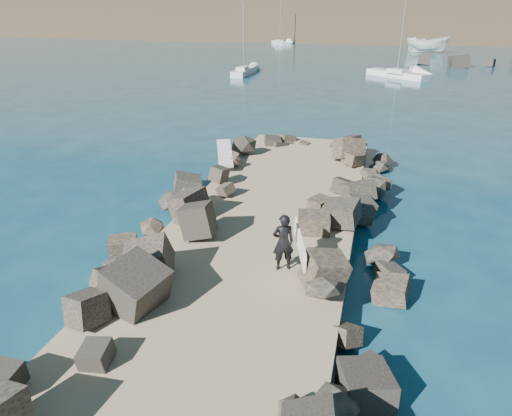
% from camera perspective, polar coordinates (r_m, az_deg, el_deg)
% --- Properties ---
extents(ground, '(800.00, 800.00, 0.00)m').
position_cam_1_polar(ground, '(15.67, 0.94, -3.59)').
color(ground, '#0F384C').
rests_on(ground, ground).
extents(jetty, '(6.00, 26.00, 0.60)m').
position_cam_1_polar(jetty, '(13.83, -1.07, -6.18)').
color(jetty, '#8C7759').
rests_on(jetty, ground).
extents(riprap_left, '(2.60, 22.00, 1.00)m').
position_cam_1_polar(riprap_left, '(15.10, -11.21, -3.07)').
color(riprap_left, black).
rests_on(riprap_left, ground).
extents(riprap_right, '(2.60, 22.00, 1.00)m').
position_cam_1_polar(riprap_right, '(13.76, 11.26, -5.89)').
color(riprap_right, black).
rests_on(riprap_right, ground).
extents(surfboard_resting, '(1.50, 2.58, 0.08)m').
position_cam_1_polar(surfboard_resting, '(20.89, -3.92, 6.58)').
color(surfboard_resting, beige).
rests_on(surfboard_resting, riprap_left).
extents(boat_imported, '(7.44, 4.20, 2.71)m').
position_cam_1_polar(boat_imported, '(87.56, 20.64, 18.57)').
color(boat_imported, white).
rests_on(boat_imported, ground).
extents(surfer_with_board, '(1.14, 1.95, 1.63)m').
position_cam_1_polar(surfer_with_board, '(12.31, 3.72, -4.30)').
color(surfer_with_board, black).
rests_on(surfer_with_board, jetty).
extents(sailboat_e, '(4.93, 7.08, 8.70)m').
position_cam_1_polar(sailboat_e, '(101.91, 3.01, 19.93)').
color(sailboat_e, silver).
rests_on(sailboat_e, ground).
extents(sailboat_c, '(6.88, 6.14, 9.08)m').
position_cam_1_polar(sailboat_c, '(55.34, 17.23, 15.69)').
color(sailboat_c, silver).
rests_on(sailboat_c, ground).
extents(sailboat_a, '(1.51, 6.49, 7.87)m').
position_cam_1_polar(sailboat_a, '(55.27, -1.51, 16.68)').
color(sailboat_a, silver).
rests_on(sailboat_a, ground).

